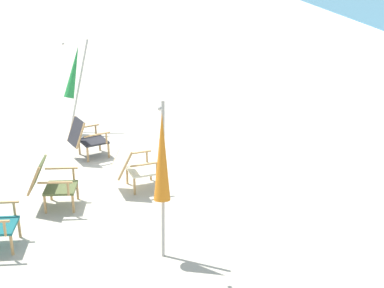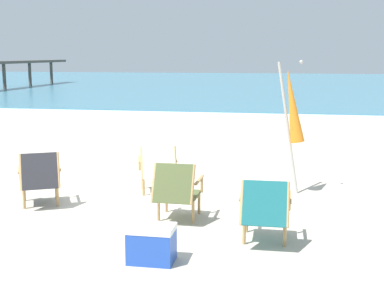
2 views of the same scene
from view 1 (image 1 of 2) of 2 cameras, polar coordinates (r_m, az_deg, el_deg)
ground_plane at (r=10.23m, az=-10.95°, el=-2.58°), size 80.00×80.00×0.00m
beach_chair_mid_center at (r=9.12m, az=-6.32°, el=-2.34°), size 0.77×0.89×0.79m
beach_chair_back_right at (r=8.74m, az=-14.91°, el=-3.94°), size 0.60×0.73×0.80m
beach_chair_front_right at (r=10.61m, az=-11.29°, el=0.74°), size 0.83×0.88×0.81m
umbrella_furled_green at (r=12.09m, az=-12.49°, el=7.44°), size 0.68×0.61×2.02m
umbrella_furled_orange at (r=6.85m, az=-3.21°, el=-1.51°), size 0.47×0.27×2.10m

